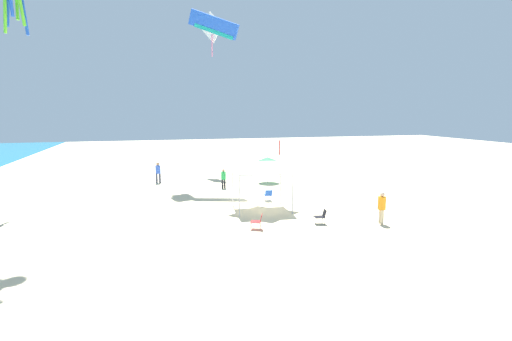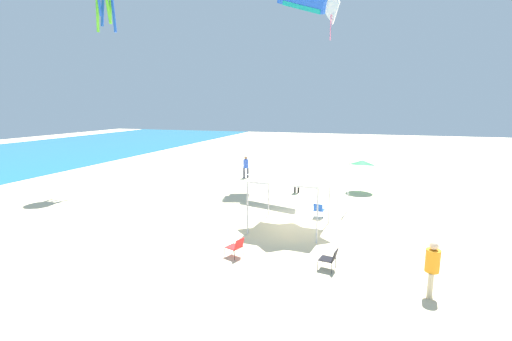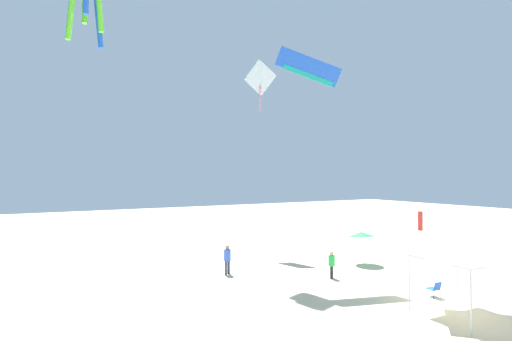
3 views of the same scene
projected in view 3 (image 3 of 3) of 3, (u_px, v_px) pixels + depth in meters
name	position (u px, v px, depth m)	size (l,w,h in m)	color
ground	(434.00, 300.00, 17.96)	(120.00, 120.00, 0.10)	beige
canopy_tent	(463.00, 253.00, 15.88)	(3.21, 3.55, 3.00)	#B7B7BC
beach_umbrella	(361.00, 234.00, 25.35)	(1.87, 1.85, 2.36)	silver
folding_chair_facing_ocean	(435.00, 288.00, 18.25)	(0.66, 0.58, 0.82)	black
banner_flag	(422.00, 240.00, 20.47)	(0.36, 0.06, 4.21)	silver
person_watching_sky	(227.00, 257.00, 22.57)	(0.44, 0.44, 1.83)	#33384C
person_far_stroller	(332.00, 262.00, 21.69)	(0.38, 0.38, 1.62)	black
kite_diamond_white	(260.00, 79.00, 31.10)	(2.58, 1.74, 4.37)	white
kite_parafoil_blue	(308.00, 67.00, 23.36)	(2.40, 3.89, 2.60)	blue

